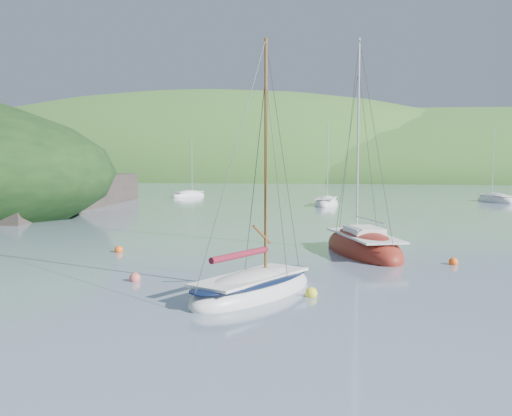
% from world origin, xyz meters
% --- Properties ---
extents(ground, '(700.00, 700.00, 0.00)m').
position_xyz_m(ground, '(0.00, 0.00, 0.00)').
color(ground, slate).
rests_on(ground, ground).
extents(shoreline_hills, '(690.00, 135.00, 56.00)m').
position_xyz_m(shoreline_hills, '(-9.66, 172.42, 0.00)').
color(shoreline_hills, '#356B28').
rests_on(shoreline_hills, ground).
extents(daysailer_white, '(4.78, 7.09, 10.25)m').
position_xyz_m(daysailer_white, '(2.51, 0.42, 0.23)').
color(daysailer_white, silver).
rests_on(daysailer_white, ground).
extents(sloop_red, '(6.13, 9.09, 12.76)m').
position_xyz_m(sloop_red, '(5.90, 11.42, 0.23)').
color(sloop_red, maroon).
rests_on(sloop_red, ground).
extents(distant_sloop_a, '(2.64, 7.32, 10.41)m').
position_xyz_m(distant_sloop_a, '(-0.32, 46.29, 0.18)').
color(distant_sloop_a, silver).
rests_on(distant_sloop_a, ground).
extents(distant_sloop_b, '(5.10, 7.90, 10.64)m').
position_xyz_m(distant_sloop_b, '(19.78, 57.25, 0.18)').
color(distant_sloop_b, silver).
rests_on(distant_sloop_b, ground).
extents(distant_sloop_c, '(4.50, 6.78, 9.14)m').
position_xyz_m(distant_sloop_c, '(-21.77, 57.88, 0.16)').
color(distant_sloop_c, silver).
rests_on(distant_sloop_c, ground).
extents(mooring_buoys, '(18.04, 8.73, 0.47)m').
position_xyz_m(mooring_buoys, '(0.83, 4.88, 0.12)').
color(mooring_buoys, yellow).
rests_on(mooring_buoys, ground).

